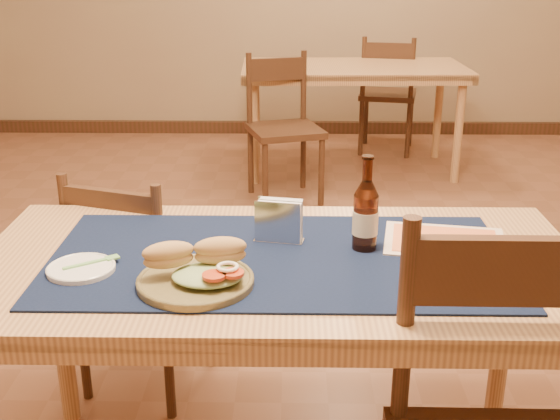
{
  "coord_description": "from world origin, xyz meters",
  "views": [
    {
      "loc": [
        0.03,
        -2.48,
        1.52
      ],
      "look_at": [
        0.0,
        -0.7,
        0.85
      ],
      "focal_mm": 45.0,
      "sensor_mm": 36.0,
      "label": 1
    }
  ],
  "objects_px": {
    "sandwich_plate": "(198,273)",
    "beer_bottle": "(365,215)",
    "chair_main_far": "(139,279)",
    "napkin_holder": "(279,222)",
    "back_table": "(353,77)",
    "main_table": "(279,287)"
  },
  "relations": [
    {
      "from": "sandwich_plate",
      "to": "beer_bottle",
      "type": "relative_size",
      "value": 1.1
    },
    {
      "from": "chair_main_far",
      "to": "napkin_holder",
      "type": "distance_m",
      "value": 0.74
    },
    {
      "from": "back_table",
      "to": "napkin_holder",
      "type": "bearing_deg",
      "value": -98.45
    },
    {
      "from": "main_table",
      "to": "sandwich_plate",
      "type": "bearing_deg",
      "value": -140.03
    },
    {
      "from": "main_table",
      "to": "sandwich_plate",
      "type": "xyz_separation_m",
      "value": [
        -0.19,
        -0.16,
        0.12
      ]
    },
    {
      "from": "back_table",
      "to": "napkin_holder",
      "type": "xyz_separation_m",
      "value": [
        -0.46,
        -3.11,
        0.14
      ]
    },
    {
      "from": "beer_bottle",
      "to": "back_table",
      "type": "bearing_deg",
      "value": 85.82
    },
    {
      "from": "main_table",
      "to": "chair_main_far",
      "type": "height_order",
      "value": "chair_main_far"
    },
    {
      "from": "back_table",
      "to": "beer_bottle",
      "type": "relative_size",
      "value": 6.0
    },
    {
      "from": "main_table",
      "to": "chair_main_far",
      "type": "relative_size",
      "value": 1.89
    },
    {
      "from": "main_table",
      "to": "back_table",
      "type": "distance_m",
      "value": 3.25
    },
    {
      "from": "chair_main_far",
      "to": "beer_bottle",
      "type": "xyz_separation_m",
      "value": [
        0.72,
        -0.44,
        0.41
      ]
    },
    {
      "from": "back_table",
      "to": "sandwich_plate",
      "type": "relative_size",
      "value": 5.48
    },
    {
      "from": "back_table",
      "to": "beer_bottle",
      "type": "distance_m",
      "value": 3.17
    },
    {
      "from": "sandwich_plate",
      "to": "main_table",
      "type": "bearing_deg",
      "value": 39.97
    },
    {
      "from": "napkin_holder",
      "to": "chair_main_far",
      "type": "bearing_deg",
      "value": 141.11
    },
    {
      "from": "chair_main_far",
      "to": "main_table",
      "type": "bearing_deg",
      "value": -45.49
    },
    {
      "from": "chair_main_far",
      "to": "beer_bottle",
      "type": "height_order",
      "value": "beer_bottle"
    },
    {
      "from": "back_table",
      "to": "beer_bottle",
      "type": "xyz_separation_m",
      "value": [
        -0.23,
        -3.15,
        0.18
      ]
    },
    {
      "from": "main_table",
      "to": "beer_bottle",
      "type": "distance_m",
      "value": 0.3
    },
    {
      "from": "napkin_holder",
      "to": "beer_bottle",
      "type": "bearing_deg",
      "value": -11.16
    },
    {
      "from": "back_table",
      "to": "beer_bottle",
      "type": "bearing_deg",
      "value": -94.18
    }
  ]
}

